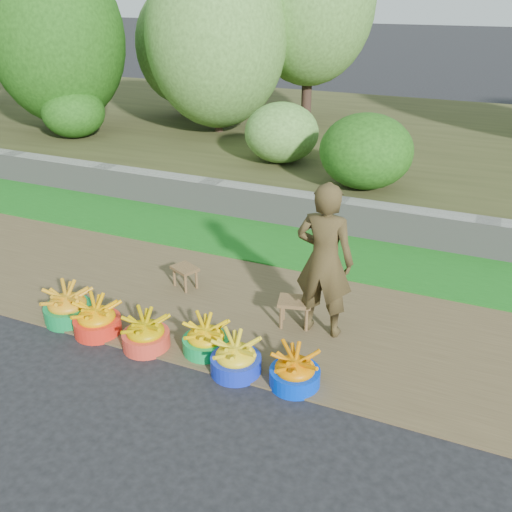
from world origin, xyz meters
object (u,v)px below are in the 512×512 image
at_px(basin_a, 68,306).
at_px(basin_d, 206,339).
at_px(stool_left, 185,271).
at_px(stool_right, 295,305).
at_px(basin_f, 295,371).
at_px(basin_b, 97,319).
at_px(vendor_woman, 324,261).
at_px(basin_e, 236,358).
at_px(basin_c, 146,334).

relative_size(basin_a, basin_d, 1.11).
bearing_deg(stool_left, stool_right, -10.26).
bearing_deg(basin_d, stool_left, 128.67).
height_order(basin_f, stool_left, basin_f).
distance_m(basin_a, stool_left, 1.50).
distance_m(basin_b, basin_d, 1.31).
bearing_deg(stool_right, basin_b, -152.67).
height_order(basin_a, basin_b, basin_a).
bearing_deg(stool_right, vendor_woman, 3.04).
xyz_separation_m(basin_b, basin_d, (1.30, 0.16, -0.01)).
bearing_deg(basin_a, basin_d, 2.46).
relative_size(basin_a, basin_e, 1.08).
bearing_deg(stool_left, basin_f, -33.15).
height_order(basin_a, basin_d, basin_a).
bearing_deg(basin_a, basin_c, -5.02).
height_order(basin_e, vendor_woman, vendor_woman).
bearing_deg(basin_d, basin_b, -173.08).
distance_m(basin_d, stool_left, 1.49).
relative_size(basin_a, basin_f, 1.11).
relative_size(basin_f, stool_left, 1.26).
distance_m(basin_c, stool_left, 1.37).
relative_size(basin_f, stool_right, 1.16).
bearing_deg(vendor_woman, stool_right, 3.05).
bearing_deg(basin_d, basin_e, -22.88).
bearing_deg(basin_a, basin_f, -1.23).
xyz_separation_m(basin_f, stool_left, (-1.99, 1.30, 0.08)).
relative_size(basin_e, stool_right, 1.20).
xyz_separation_m(basin_a, basin_f, (2.84, -0.06, -0.02)).
bearing_deg(stool_right, basin_e, -102.89).
xyz_separation_m(basin_a, basin_e, (2.23, -0.11, -0.01)).
height_order(stool_left, vendor_woman, vendor_woman).
bearing_deg(stool_left, basin_e, -44.50).
bearing_deg(stool_left, basin_b, -105.82).
height_order(basin_c, vendor_woman, vendor_woman).
distance_m(basin_b, basin_e, 1.74).
bearing_deg(basin_f, basin_d, 172.60).
bearing_deg(vendor_woman, basin_e, 62.76).
xyz_separation_m(basin_a, vendor_woman, (2.78, 0.96, 0.71)).
bearing_deg(basin_e, stool_left, 135.50).
bearing_deg(stool_right, basin_d, -128.22).
height_order(basin_d, vendor_woman, vendor_woman).
bearing_deg(basin_a, stool_right, 20.96).
relative_size(stool_left, vendor_woman, 0.23).
distance_m(stool_left, stool_right, 1.64).
xyz_separation_m(basin_d, stool_right, (0.68, 0.87, 0.11)).
height_order(basin_b, vendor_woman, vendor_woman).
height_order(stool_right, vendor_woman, vendor_woman).
height_order(basin_b, stool_right, basin_b).
distance_m(stool_right, vendor_woman, 0.69).
height_order(basin_c, stool_right, basin_c).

